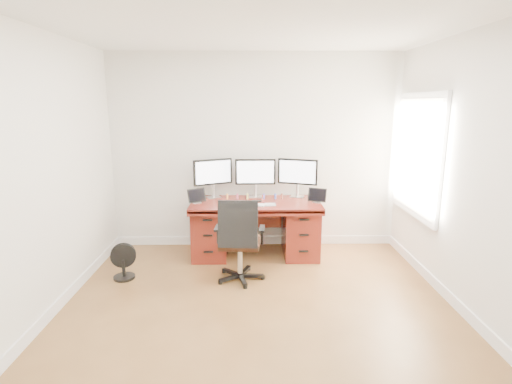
{
  "coord_description": "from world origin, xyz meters",
  "views": [
    {
      "loc": [
        -0.08,
        -3.31,
        2.03
      ],
      "look_at": [
        0.0,
        1.5,
        0.95
      ],
      "focal_mm": 28.0,
      "sensor_mm": 36.0,
      "label": 1
    }
  ],
  "objects_px": {
    "desk": "(256,226)",
    "office_chair": "(240,254)",
    "floor_fan": "(123,262)",
    "monitor_center": "(255,173)",
    "keyboard": "(255,204)"
  },
  "relations": [
    {
      "from": "office_chair",
      "to": "floor_fan",
      "type": "xyz_separation_m",
      "value": [
        -1.37,
        0.08,
        -0.12
      ]
    },
    {
      "from": "floor_fan",
      "to": "monitor_center",
      "type": "xyz_separation_m",
      "value": [
        1.56,
        0.98,
        0.88
      ]
    },
    {
      "from": "office_chair",
      "to": "monitor_center",
      "type": "bearing_deg",
      "value": 83.56
    },
    {
      "from": "desk",
      "to": "office_chair",
      "type": "height_order",
      "value": "office_chair"
    },
    {
      "from": "desk",
      "to": "monitor_center",
      "type": "relative_size",
      "value": 3.09
    },
    {
      "from": "floor_fan",
      "to": "office_chair",
      "type": "bearing_deg",
      "value": -18.12
    },
    {
      "from": "desk",
      "to": "office_chair",
      "type": "xyz_separation_m",
      "value": [
        -0.2,
        -0.82,
        -0.07
      ]
    },
    {
      "from": "floor_fan",
      "to": "keyboard",
      "type": "relative_size",
      "value": 1.55
    },
    {
      "from": "office_chair",
      "to": "desk",
      "type": "bearing_deg",
      "value": 80.61
    },
    {
      "from": "floor_fan",
      "to": "monitor_center",
      "type": "bearing_deg",
      "value": 17.28
    },
    {
      "from": "office_chair",
      "to": "monitor_center",
      "type": "height_order",
      "value": "monitor_center"
    },
    {
      "from": "desk",
      "to": "office_chair",
      "type": "distance_m",
      "value": 0.85
    },
    {
      "from": "monitor_center",
      "to": "keyboard",
      "type": "height_order",
      "value": "monitor_center"
    },
    {
      "from": "desk",
      "to": "monitor_center",
      "type": "height_order",
      "value": "monitor_center"
    },
    {
      "from": "desk",
      "to": "floor_fan",
      "type": "xyz_separation_m",
      "value": [
        -1.56,
        -0.74,
        -0.2
      ]
    }
  ]
}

